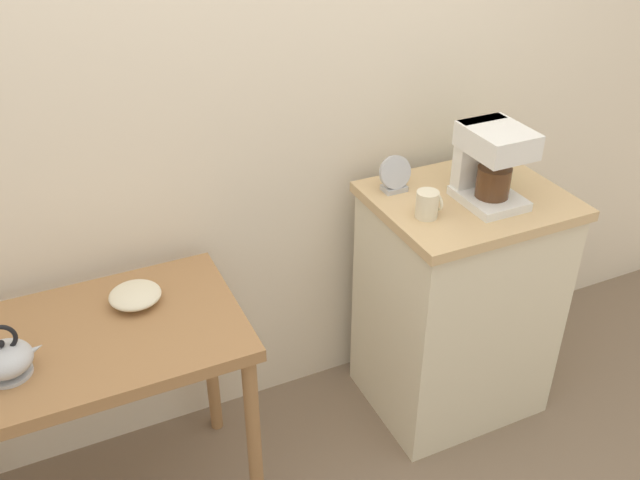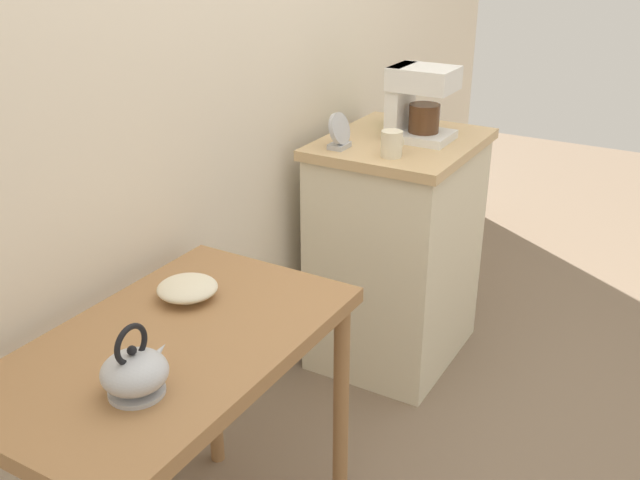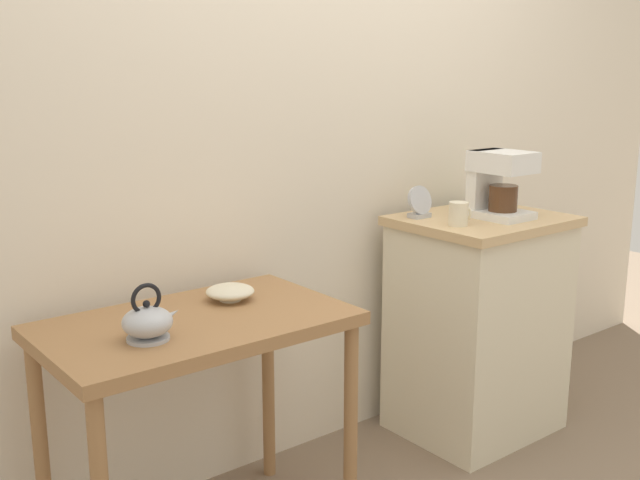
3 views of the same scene
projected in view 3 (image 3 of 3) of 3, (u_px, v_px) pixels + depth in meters
ground_plane at (375, 475)px, 2.79m from camera, size 8.00×8.00×0.00m
back_wall at (328, 86)px, 2.85m from camera, size 4.40×0.10×2.80m
wooden_table at (197, 352)px, 2.24m from camera, size 0.89×0.54×0.75m
kitchen_counter at (478, 324)px, 3.07m from camera, size 0.63×0.52×0.90m
bowl_stoneware at (230, 292)px, 2.38m from camera, size 0.15×0.15×0.05m
teakettle at (148, 322)px, 2.03m from camera, size 0.17×0.14×0.16m
coffee_maker at (497, 181)px, 2.92m from camera, size 0.18×0.22×0.26m
mug_small_cream at (459, 214)px, 2.79m from camera, size 0.08×0.07×0.09m
mug_tall_green at (490, 196)px, 3.14m from camera, size 0.08×0.07×0.10m
table_clock at (420, 204)px, 2.94m from camera, size 0.11×0.06×0.13m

